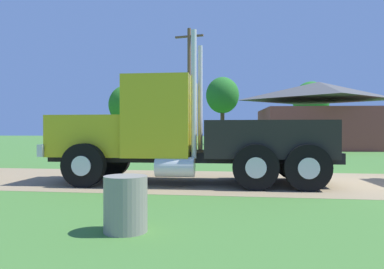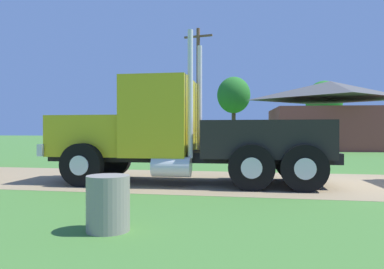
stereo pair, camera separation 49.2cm
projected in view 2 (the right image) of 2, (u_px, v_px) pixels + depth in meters
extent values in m
plane|color=#437630|center=(353.00, 184.00, 10.21)|extent=(200.00, 200.00, 0.00)
cube|color=#907C5A|center=(353.00, 184.00, 10.21)|extent=(120.00, 5.11, 0.01)
cube|color=black|center=(191.00, 156.00, 10.52)|extent=(7.90, 1.74, 0.28)
cube|color=gold|center=(96.00, 136.00, 10.95)|extent=(2.21, 2.06, 1.14)
cube|color=silver|center=(60.00, 149.00, 11.13)|extent=(0.22, 2.19, 0.32)
cube|color=gold|center=(161.00, 117.00, 10.64)|extent=(1.84, 2.33, 2.18)
cube|color=#2D3D4C|center=(130.00, 103.00, 10.78)|extent=(0.09, 1.91, 0.96)
cylinder|color=silver|center=(190.00, 94.00, 9.59)|extent=(0.14, 0.14, 3.31)
cylinder|color=silver|center=(200.00, 100.00, 11.38)|extent=(0.14, 0.14, 3.31)
cylinder|color=silver|center=(172.00, 167.00, 9.58)|extent=(1.01, 0.55, 0.52)
cube|color=black|center=(266.00, 139.00, 10.19)|extent=(3.39, 2.38, 0.98)
cylinder|color=black|center=(82.00, 165.00, 9.82)|extent=(1.15, 0.33, 1.14)
cylinder|color=silver|center=(79.00, 165.00, 9.66)|extent=(0.52, 0.05, 0.51)
cylinder|color=black|center=(113.00, 159.00, 12.07)|extent=(1.15, 0.33, 1.14)
cylinder|color=silver|center=(115.00, 158.00, 12.23)|extent=(0.52, 0.05, 0.51)
cylinder|color=black|center=(304.00, 168.00, 8.94)|extent=(1.15, 0.33, 1.14)
cylinder|color=silver|center=(305.00, 169.00, 8.78)|extent=(0.52, 0.05, 0.51)
cylinder|color=black|center=(293.00, 161.00, 11.19)|extent=(1.15, 0.33, 1.14)
cylinder|color=silver|center=(293.00, 160.00, 11.35)|extent=(0.52, 0.05, 0.51)
cylinder|color=black|center=(252.00, 167.00, 9.13)|extent=(1.15, 0.33, 1.14)
cylinder|color=silver|center=(252.00, 168.00, 8.97)|extent=(0.52, 0.05, 0.51)
cylinder|color=black|center=(251.00, 160.00, 11.38)|extent=(1.15, 0.33, 1.14)
cylinder|color=silver|center=(251.00, 160.00, 11.54)|extent=(0.52, 0.05, 0.51)
cylinder|color=gray|center=(108.00, 203.00, 5.46)|extent=(0.63, 0.63, 0.81)
cube|color=brown|center=(330.00, 129.00, 29.87)|extent=(9.52, 8.39, 3.26)
pyramid|color=#4C4C4C|center=(330.00, 90.00, 29.84)|extent=(10.00, 8.81, 1.48)
cube|color=black|center=(325.00, 136.00, 26.16)|extent=(1.80, 0.20, 2.20)
cylinder|color=brown|center=(198.00, 90.00, 27.89)|extent=(0.26, 0.26, 9.15)
cube|color=brown|center=(198.00, 36.00, 27.85)|extent=(2.19, 0.51, 0.14)
cylinder|color=#513823|center=(139.00, 131.00, 48.61)|extent=(0.44, 0.44, 3.05)
ellipsoid|color=#2A7120|center=(139.00, 105.00, 48.58)|extent=(4.57, 4.57, 5.03)
cylinder|color=#513823|center=(234.00, 126.00, 40.63)|extent=(0.44, 0.44, 3.95)
ellipsoid|color=#277024|center=(234.00, 95.00, 40.60)|extent=(3.61, 3.61, 3.97)
cylinder|color=#513823|center=(324.00, 129.00, 42.25)|extent=(0.44, 0.44, 3.29)
ellipsoid|color=#277524|center=(324.00, 101.00, 42.22)|extent=(4.08, 4.08, 4.49)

